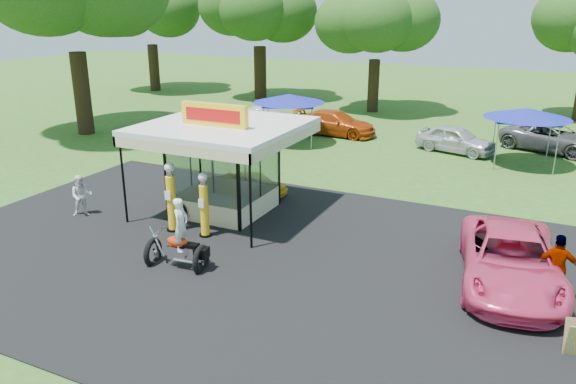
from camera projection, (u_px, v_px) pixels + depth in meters
name	position (u px, v px, depth m)	size (l,w,h in m)	color
ground	(193.00, 277.00, 16.16)	(120.00, 120.00, 0.00)	#2F571B
asphalt_apron	(230.00, 250.00, 17.86)	(20.00, 14.00, 0.04)	black
gas_station_kiosk	(224.00, 166.00, 20.67)	(5.40, 5.40, 4.18)	white
gas_pump_left	(171.00, 199.00, 19.02)	(0.46, 0.46, 2.46)	black
gas_pump_right	(204.00, 207.00, 18.60)	(0.42, 0.42, 2.26)	black
motorcycle	(180.00, 240.00, 16.45)	(1.98, 1.12, 2.28)	black
spare_tires	(177.00, 211.00, 20.22)	(0.96, 0.71, 0.78)	black
kiosk_car	(254.00, 183.00, 22.97)	(1.13, 2.82, 0.96)	yellow
pink_sedan	(511.00, 260.00, 15.48)	(2.56, 5.54, 1.54)	#E43E71
spectator_west	(81.00, 196.00, 20.58)	(0.75, 0.59, 1.55)	white
spectator_east_b	(557.00, 268.00, 14.65)	(1.09, 0.45, 1.85)	gray
bg_car_a	(268.00, 120.00, 33.90)	(1.60, 4.57, 1.51)	silver
bg_car_b	(335.00, 123.00, 33.28)	(1.99, 4.90, 1.42)	#BB420E
bg_car_c	(456.00, 139.00, 29.40)	(1.66, 4.12, 1.40)	#B2B1B6
bg_car_d	(553.00, 138.00, 29.56)	(2.41, 5.22, 1.45)	#565658
tent_west	(289.00, 99.00, 30.70)	(3.95, 3.95, 2.76)	gray
tent_east	(527.00, 114.00, 26.45)	(3.99, 3.99, 2.79)	gray
oak_far_a	(149.00, 7.00, 48.17)	(9.47, 9.47, 11.22)	black
oak_far_b	(259.00, 4.00, 43.83)	(9.68, 9.68, 11.55)	black
oak_far_c	(377.00, 16.00, 38.58)	(8.86, 8.86, 10.44)	black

